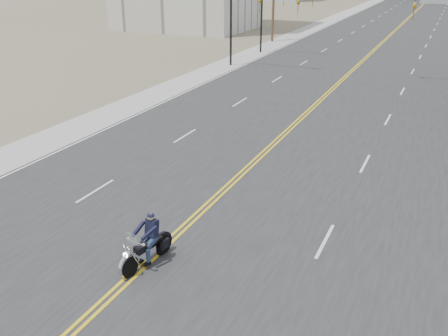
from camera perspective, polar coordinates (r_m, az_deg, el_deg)
ground_plane at (r=16.68m, az=-9.29°, el=-11.08°), size 400.00×400.00×0.00m
road at (r=82.26m, az=19.42°, el=15.00°), size 20.00×200.00×0.01m
sidewalk_left at (r=84.17m, az=11.37°, el=15.95°), size 3.00×200.00×0.01m
traffic_mast_left at (r=46.77m, az=3.18°, el=17.39°), size 7.10×0.26×7.00m
traffic_mast_far at (r=54.38m, az=6.09°, el=17.97°), size 6.10×0.26×7.00m
motorcyclist at (r=16.31m, az=-8.93°, el=-8.27°), size 1.33×2.37×1.75m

